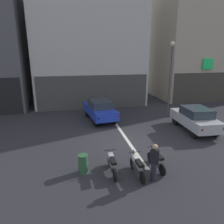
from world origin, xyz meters
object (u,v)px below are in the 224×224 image
(motorcycle_silver_row_leftmost, at_px, (112,164))
(person_by_motorcycles, at_px, (154,163))
(car_silver_parked_kerbside, at_px, (195,118))
(motorcycle_green_row_centre, at_px, (156,159))
(street_lamp, at_px, (171,72))
(car_blue_crossing_near, at_px, (100,109))
(trash_bin, at_px, (83,164))
(motorcycle_white_row_left_mid, at_px, (137,166))

(motorcycle_silver_row_leftmost, distance_m, person_by_motorcycles, 1.88)
(car_silver_parked_kerbside, bearing_deg, person_by_motorcycles, -135.75)
(motorcycle_green_row_centre, bearing_deg, street_lamp, 60.13)
(car_blue_crossing_near, height_order, motorcycle_silver_row_leftmost, car_blue_crossing_near)
(trash_bin, bearing_deg, car_silver_parked_kerbside, 25.12)
(motorcycle_silver_row_leftmost, relative_size, motorcycle_green_row_centre, 1.00)
(street_lamp, distance_m, motorcycle_silver_row_leftmost, 10.35)
(car_silver_parked_kerbside, bearing_deg, trash_bin, -154.88)
(car_silver_parked_kerbside, distance_m, street_lamp, 4.49)
(car_blue_crossing_near, height_order, trash_bin, car_blue_crossing_near)
(car_silver_parked_kerbside, xyz_separation_m, motorcycle_white_row_left_mid, (-5.63, -4.44, -0.43))
(motorcycle_green_row_centre, bearing_deg, car_blue_crossing_near, 100.61)
(person_by_motorcycles, bearing_deg, car_blue_crossing_near, 96.26)
(motorcycle_silver_row_leftmost, height_order, person_by_motorcycles, person_by_motorcycles)
(person_by_motorcycles, bearing_deg, trash_bin, 155.84)
(car_blue_crossing_near, bearing_deg, car_silver_parked_kerbside, -30.84)
(street_lamp, relative_size, motorcycle_green_row_centre, 3.63)
(street_lamp, relative_size, person_by_motorcycles, 3.63)
(trash_bin, bearing_deg, person_by_motorcycles, -24.16)
(motorcycle_white_row_left_mid, height_order, person_by_motorcycles, person_by_motorcycles)
(car_blue_crossing_near, relative_size, motorcycle_white_row_left_mid, 2.58)
(car_silver_parked_kerbside, xyz_separation_m, person_by_motorcycles, (-5.10, -4.96, -0.03))
(motorcycle_silver_row_leftmost, bearing_deg, trash_bin, 166.09)
(motorcycle_silver_row_leftmost, distance_m, motorcycle_green_row_centre, 2.07)
(car_blue_crossing_near, relative_size, motorcycle_green_row_centre, 2.58)
(trash_bin, bearing_deg, street_lamp, 43.21)
(car_blue_crossing_near, bearing_deg, motorcycle_silver_row_leftmost, -94.73)
(trash_bin, bearing_deg, motorcycle_green_row_centre, -6.18)
(motorcycle_green_row_centre, relative_size, person_by_motorcycles, 1.00)
(motorcycle_white_row_left_mid, distance_m, person_by_motorcycles, 0.85)
(street_lamp, bearing_deg, motorcycle_silver_row_leftmost, -130.53)
(motorcycle_green_row_centre, xyz_separation_m, person_by_motorcycles, (-0.50, -0.90, 0.40))
(motorcycle_silver_row_leftmost, relative_size, motorcycle_white_row_left_mid, 1.00)
(car_silver_parked_kerbside, xyz_separation_m, motorcycle_silver_row_leftmost, (-6.67, -4.01, -0.43))
(motorcycle_green_row_centre, bearing_deg, motorcycle_silver_row_leftmost, 178.57)
(motorcycle_silver_row_leftmost, bearing_deg, car_blue_crossing_near, 85.27)
(car_blue_crossing_near, bearing_deg, motorcycle_white_row_left_mid, -87.13)
(car_blue_crossing_near, xyz_separation_m, street_lamp, (5.75, -0.15, 2.85))
(motorcycle_white_row_left_mid, height_order, trash_bin, motorcycle_white_row_left_mid)
(person_by_motorcycles, bearing_deg, motorcycle_white_row_left_mid, 135.49)
(car_silver_parked_kerbside, height_order, street_lamp, street_lamp)
(car_blue_crossing_near, xyz_separation_m, motorcycle_silver_row_leftmost, (-0.63, -7.62, -0.43))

